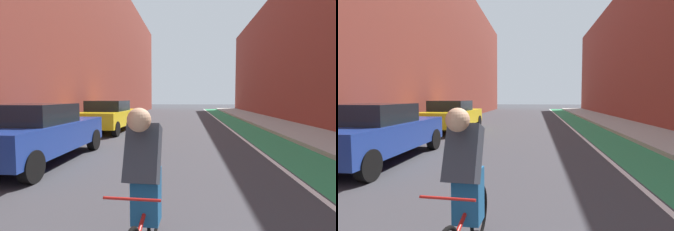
{
  "view_description": "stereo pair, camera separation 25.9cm",
  "coord_description": "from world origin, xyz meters",
  "views": [
    {
      "loc": [
        0.5,
        4.24,
        1.7
      ],
      "look_at": [
        -0.05,
        11.41,
        1.19
      ],
      "focal_mm": 27.79,
      "sensor_mm": 36.0,
      "label": 1
    },
    {
      "loc": [
        0.76,
        4.26,
        1.7
      ],
      "look_at": [
        -0.05,
        11.41,
        1.19
      ],
      "focal_mm": 27.79,
      "sensor_mm": 36.0,
      "label": 2
    }
  ],
  "objects": [
    {
      "name": "cyclist_mid",
      "position": [
        0.07,
        6.72,
        0.85
      ],
      "size": [
        0.48,
        1.7,
        1.61
      ],
      "color": "black",
      "rests_on": "ground"
    },
    {
      "name": "sidewalk_right",
      "position": [
        5.81,
        19.85,
        0.07
      ],
      "size": [
        2.71,
        43.7,
        0.14
      ],
      "primitive_type": "cube",
      "color": "#A8A59E",
      "rests_on": "ground"
    },
    {
      "name": "building_facade_right",
      "position": [
        8.36,
        21.85,
        4.94
      ],
      "size": [
        2.4,
        39.7,
        9.88
      ],
      "primitive_type": "cube",
      "color": "brown",
      "rests_on": "ground"
    },
    {
      "name": "building_facade_left",
      "position": [
        -6.26,
        19.85,
        5.3
      ],
      "size": [
        3.0,
        43.7,
        10.59
      ],
      "color": "brown",
      "rests_on": "ground"
    },
    {
      "name": "parked_sedan_blue",
      "position": [
        -3.41,
        10.67,
        0.79
      ],
      "size": [
        1.97,
        4.42,
        1.53
      ],
      "color": "navy",
      "rests_on": "ground"
    },
    {
      "name": "bike_lane_paint",
      "position": [
        3.66,
        19.85,
        0.0
      ],
      "size": [
        1.6,
        43.7,
        0.0
      ],
      "primitive_type": "cube",
      "color": "#2D8451",
      "rests_on": "ground"
    },
    {
      "name": "lane_divider_stripe",
      "position": [
        2.76,
        19.85,
        0.0
      ],
      "size": [
        0.12,
        43.7,
        0.0
      ],
      "primitive_type": "cube",
      "color": "white",
      "rests_on": "ground"
    },
    {
      "name": "parked_sedan_yellow_cab",
      "position": [
        -3.41,
        16.94,
        0.79
      ],
      "size": [
        2.09,
        4.77,
        1.53
      ],
      "color": "yellow",
      "rests_on": "ground"
    },
    {
      "name": "ground_plane",
      "position": [
        0.0,
        17.85,
        0.0
      ],
      "size": [
        96.14,
        96.14,
        0.0
      ],
      "primitive_type": "plane",
      "color": "#38383D"
    }
  ]
}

